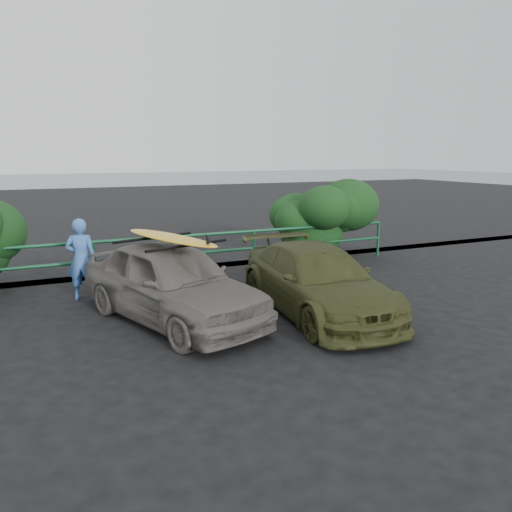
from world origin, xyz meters
The scene contains 9 objects.
ground centered at (0.00, 0.00, 0.00)m, with size 80.00×80.00×0.00m, color black.
ocean centered at (0.00, 60.00, 0.00)m, with size 200.00×200.00×0.00m, color slate.
guardrail centered at (0.00, 5.00, 0.52)m, with size 14.00×0.08×1.04m, color #154B2C, non-canonical shape.
shrub_right centered at (5.00, 5.50, 0.97)m, with size 3.20×2.40×1.95m, color #163C17, non-canonical shape.
sedan centered at (-0.03, 1.83, 0.72)m, with size 1.69×4.21×1.43m, color #625B57.
olive_vehicle centered at (2.58, 1.16, 0.63)m, with size 1.76×4.32×1.25m, color #383D1B.
man centered at (-1.36, 3.93, 0.85)m, with size 0.62×0.41×1.69m, color #3F6EBF.
roof_rack centered at (-0.03, 1.83, 1.46)m, with size 1.62×1.13×0.05m, color black, non-canonical shape.
surfboard centered at (-0.03, 1.83, 1.53)m, with size 0.54×2.62×0.08m, color gold.
Camera 1 is at (-2.21, -6.65, 2.97)m, focal length 35.00 mm.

